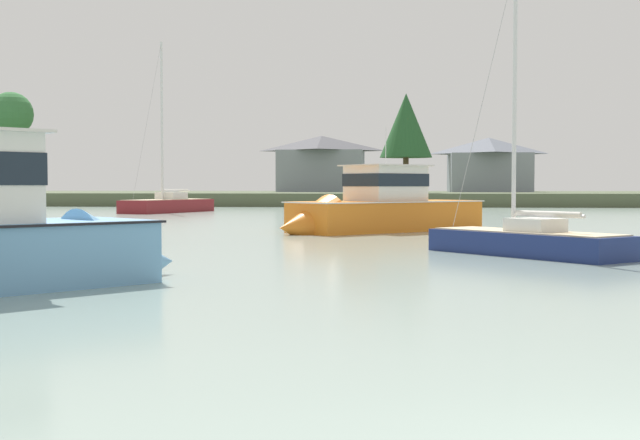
% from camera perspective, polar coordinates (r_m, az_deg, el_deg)
% --- Properties ---
extents(far_shore_bank, '(232.99, 42.25, 1.31)m').
position_cam_1_polar(far_shore_bank, '(102.41, 6.52, 1.52)').
color(far_shore_bank, '#4C563D').
rests_on(far_shore_bank, ground).
extents(sailboat_maroon, '(5.55, 9.60, 13.67)m').
position_cam_1_polar(sailboat_maroon, '(66.37, -10.22, 0.76)').
color(sailboat_maroon, maroon).
rests_on(sailboat_maroon, ground).
extents(dinghy_green, '(2.90, 3.65, 0.52)m').
position_cam_1_polar(dinghy_green, '(55.72, 2.28, 0.35)').
color(dinghy_green, '#236B3D').
rests_on(dinghy_green, ground).
extents(sailboat_navy, '(5.57, 6.04, 9.16)m').
position_cam_1_polar(sailboat_navy, '(25.47, 13.79, -1.89)').
color(sailboat_navy, navy).
rests_on(sailboat_navy, ground).
extents(cruiser_orange, '(9.87, 9.40, 5.74)m').
position_cam_1_polar(cruiser_orange, '(37.73, 3.48, 0.19)').
color(cruiser_orange, orange).
rests_on(cruiser_orange, ground).
extents(shore_tree_inland_c, '(5.02, 5.02, 11.48)m').
position_cam_1_polar(shore_tree_inland_c, '(103.38, -20.14, 6.63)').
color(shore_tree_inland_c, brown).
rests_on(shore_tree_inland_c, far_shore_bank).
extents(shore_tree_center_left, '(5.53, 5.53, 10.50)m').
position_cam_1_polar(shore_tree_center_left, '(89.93, 5.83, 6.35)').
color(shore_tree_center_left, brown).
rests_on(shore_tree_center_left, far_shore_bank).
extents(cottage_hillside, '(10.56, 10.41, 6.78)m').
position_cam_1_polar(cottage_hillside, '(107.96, 11.31, 3.74)').
color(cottage_hillside, gray).
rests_on(cottage_hillside, far_shore_bank).
extents(cottage_near_water, '(11.47, 9.50, 7.11)m').
position_cam_1_polar(cottage_near_water, '(107.68, 0.11, 3.87)').
color(cottage_near_water, gray).
rests_on(cottage_near_water, far_shore_bank).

